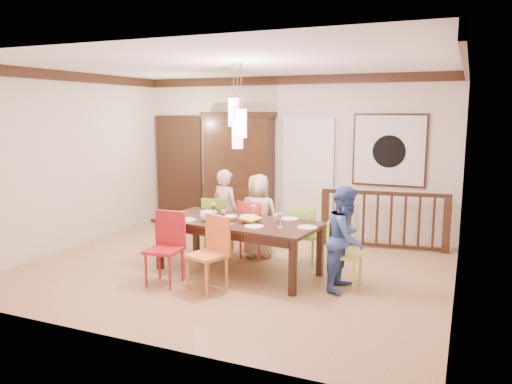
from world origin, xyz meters
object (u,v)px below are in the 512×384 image
at_px(chair_far_left, 219,221).
at_px(person_end_right, 346,238).
at_px(dining_table, 238,226).
at_px(china_hutch, 239,171).
at_px(person_far_left, 226,211).
at_px(chair_end_right, 346,249).
at_px(person_far_mid, 258,216).
at_px(balustrade, 384,219).

relative_size(chair_far_left, person_end_right, 0.68).
distance_m(dining_table, china_hutch, 2.72).
xyz_separation_m(chair_far_left, person_far_left, (0.10, 0.04, 0.16)).
relative_size(dining_table, chair_end_right, 2.69).
bearing_deg(person_far_mid, person_end_right, 145.98).
distance_m(dining_table, person_far_mid, 0.83).
height_order(china_hutch, balustrade, china_hutch).
xyz_separation_m(chair_end_right, china_hutch, (-2.66, 2.42, 0.62)).
bearing_deg(chair_end_right, person_end_right, -163.24).
height_order(chair_far_left, balustrade, balustrade).
bearing_deg(person_end_right, chair_end_right, 18.76).
xyz_separation_m(person_far_left, person_end_right, (2.15, -0.89, -0.01)).
bearing_deg(dining_table, person_far_left, 132.86).
relative_size(china_hutch, balustrade, 1.08).
bearing_deg(chair_far_left, person_far_left, -158.89).
bearing_deg(person_far_left, chair_far_left, 39.26).
xyz_separation_m(chair_end_right, balustrade, (0.16, 2.08, -0.01)).
height_order(chair_far_left, person_far_mid, person_far_mid).
xyz_separation_m(chair_far_left, china_hutch, (-0.42, 1.64, 0.61)).
bearing_deg(person_far_mid, dining_table, 87.99).
distance_m(chair_far_left, china_hutch, 1.80).
height_order(chair_end_right, person_end_right, person_end_right).
distance_m(china_hutch, person_far_left, 1.74).
xyz_separation_m(dining_table, person_far_mid, (-0.04, 0.83, -0.02)).
distance_m(dining_table, person_far_left, 1.03).
bearing_deg(chair_far_left, person_far_mid, -178.27).
height_order(person_far_left, person_far_mid, person_far_left).
relative_size(balustrade, person_far_mid, 1.59).
bearing_deg(chair_far_left, balustrade, -153.47).
bearing_deg(dining_table, balustrade, 57.57).
relative_size(chair_far_left, person_far_mid, 0.70).
relative_size(person_far_left, person_end_right, 1.01).
bearing_deg(person_far_left, china_hutch, -55.72).
height_order(dining_table, chair_end_right, chair_end_right).
bearing_deg(person_far_left, person_far_mid, -163.79).
bearing_deg(china_hutch, person_far_mid, -55.79).
bearing_deg(balustrade, person_far_mid, -151.00).
distance_m(chair_far_left, person_end_right, 2.41).
xyz_separation_m(chair_far_left, balustrade, (2.40, 1.30, -0.02)).
bearing_deg(chair_end_right, china_hutch, 50.47).
distance_m(china_hutch, balustrade, 2.91).
bearing_deg(balustrade, china_hutch, 166.03).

